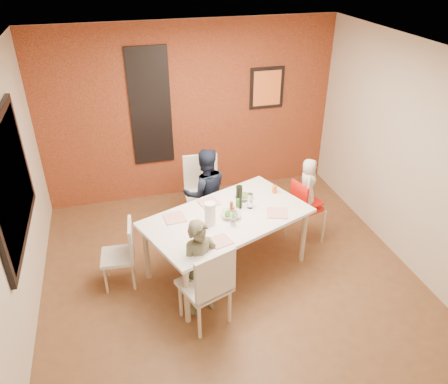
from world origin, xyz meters
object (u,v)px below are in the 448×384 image
object	(u,v)px
chair_left	(124,251)
toddler	(308,184)
chair_far	(202,188)
high_chair	(304,206)
paper_towel_roll	(210,214)
child_far	(205,193)
wine_bottle	(239,197)
chair_near	(209,284)
dining_table	(227,221)
child_near	(201,268)

from	to	relation	value
chair_left	toddler	bearing A→B (deg)	100.50
chair_far	chair_left	xyz separation A→B (m)	(-1.17, -1.02, -0.11)
high_chair	toddler	size ratio (longest dim) A/B	1.36
chair_far	paper_towel_roll	bearing A→B (deg)	-93.66
child_far	wine_bottle	world-z (taller)	child_far
chair_near	paper_towel_roll	bearing A→B (deg)	-124.93
child_far	high_chair	bearing A→B (deg)	154.87
chair_far	high_chair	size ratio (longest dim) A/B	1.11
high_chair	chair_left	bearing A→B (deg)	79.61
dining_table	chair_near	xyz separation A→B (m)	(-0.43, -0.84, -0.16)
chair_near	chair_far	distance (m)	1.97
chair_far	child_far	distance (m)	0.26
chair_far	child_far	bearing A→B (deg)	-87.28
chair_far	paper_towel_roll	xyz separation A→B (m)	(-0.17, -1.21, 0.36)
chair_far	child_near	size ratio (longest dim) A/B	0.89
high_chair	child_near	size ratio (longest dim) A/B	0.80
child_far	paper_towel_roll	size ratio (longest dim) A/B	4.61
dining_table	paper_towel_roll	xyz separation A→B (m)	(-0.23, -0.11, 0.21)
toddler	child_near	bearing A→B (deg)	140.74
chair_left	child_far	size ratio (longest dim) A/B	0.65
wine_bottle	chair_left	bearing A→B (deg)	-177.65
toddler	chair_far	bearing A→B (deg)	79.26
chair_far	wine_bottle	size ratio (longest dim) A/B	3.51
chair_near	child_near	distance (m)	0.25
dining_table	high_chair	world-z (taller)	high_chair
chair_far	high_chair	bearing A→B (deg)	-28.78
child_near	child_far	bearing A→B (deg)	61.01
dining_table	paper_towel_roll	bearing A→B (deg)	-154.39
chair_near	child_near	xyz separation A→B (m)	(-0.03, 0.25, 0.02)
child_near	child_far	size ratio (longest dim) A/B	0.91
dining_table	child_far	size ratio (longest dim) A/B	1.69
paper_towel_roll	chair_left	bearing A→B (deg)	169.01
child_far	paper_towel_roll	xyz separation A→B (m)	(-0.16, -0.96, 0.29)
dining_table	high_chair	size ratio (longest dim) A/B	2.33
child_near	chair_left	bearing A→B (deg)	125.14
paper_towel_roll	toddler	bearing A→B (deg)	17.11
paper_towel_roll	dining_table	bearing A→B (deg)	25.61
chair_left	child_far	world-z (taller)	child_far
chair_left	dining_table	bearing A→B (deg)	91.02
child_far	chair_near	bearing A→B (deg)	76.76
chair_near	wine_bottle	size ratio (longest dim) A/B	3.41
child_near	wine_bottle	xyz separation A→B (m)	(0.64, 0.73, 0.36)
chair_left	high_chair	size ratio (longest dim) A/B	0.90
high_chair	wine_bottle	xyz separation A→B (m)	(-0.96, -0.17, 0.39)
chair_far	toddler	world-z (taller)	toddler
chair_far	paper_towel_roll	size ratio (longest dim) A/B	3.72
chair_far	child_far	xyz separation A→B (m)	(-0.01, -0.25, 0.06)
dining_table	chair_far	world-z (taller)	chair_far
child_near	toddler	bearing A→B (deg)	15.28
chair_near	toddler	distance (m)	2.00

